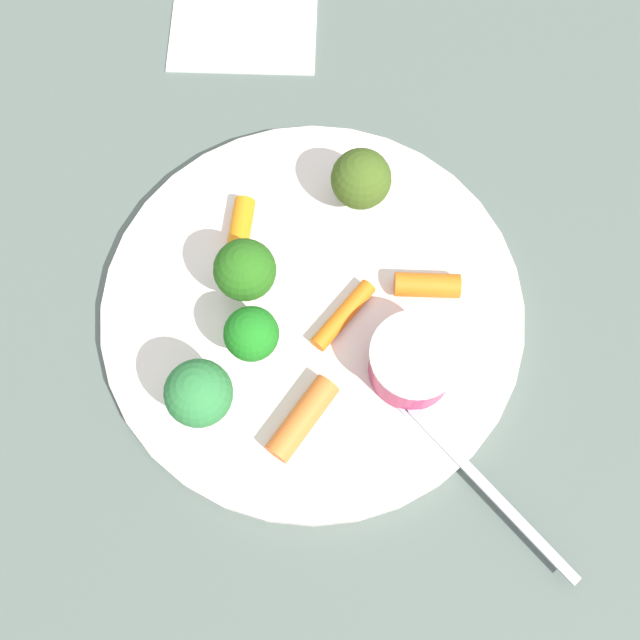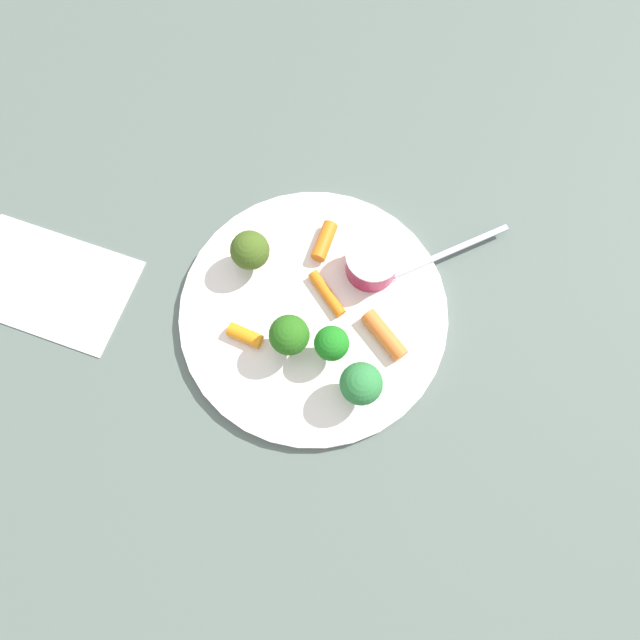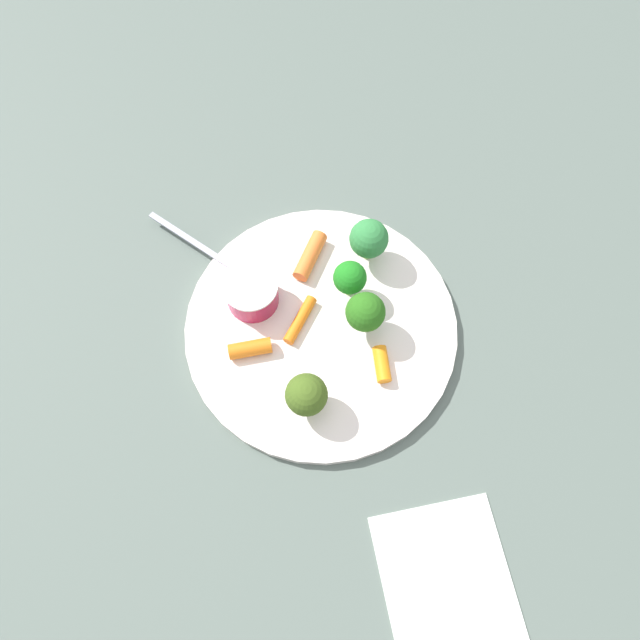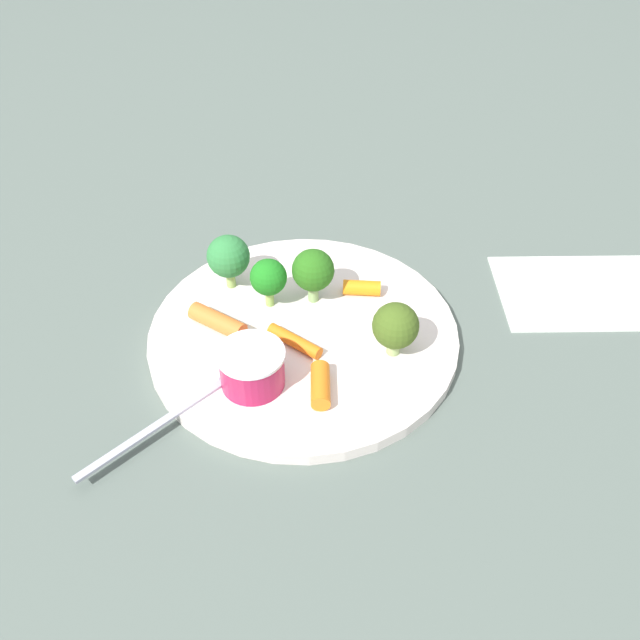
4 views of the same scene
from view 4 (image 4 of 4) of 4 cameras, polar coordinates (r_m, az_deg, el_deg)
ground_plane at (r=0.66m, az=-1.36°, el=-1.58°), size 2.40×2.40×0.00m
plate at (r=0.65m, az=-1.37°, el=-1.20°), size 0.29×0.29×0.01m
sauce_cup at (r=0.59m, az=-5.64°, el=-3.95°), size 0.06×0.06×0.04m
broccoli_floret_0 at (r=0.61m, az=6.17°, el=-0.71°), size 0.04×0.04×0.05m
broccoli_floret_1 at (r=0.66m, az=-4.28°, el=3.50°), size 0.04×0.04×0.05m
broccoli_floret_2 at (r=0.66m, az=-0.57°, el=4.09°), size 0.04×0.04×0.06m
broccoli_floret_3 at (r=0.68m, az=-7.57°, el=5.20°), size 0.04×0.04×0.06m
carrot_stick_0 at (r=0.63m, az=-2.28°, el=-1.71°), size 0.06×0.03×0.01m
carrot_stick_1 at (r=0.65m, az=-8.46°, el=-0.10°), size 0.06×0.03×0.02m
carrot_stick_2 at (r=0.69m, az=3.47°, el=2.67°), size 0.04×0.02×0.01m
carrot_stick_3 at (r=0.59m, az=0.03°, el=-5.41°), size 0.03×0.05×0.02m
fork at (r=0.59m, az=-12.23°, el=-7.80°), size 0.08×0.16×0.00m
napkin at (r=0.76m, az=21.31°, el=2.25°), size 0.21×0.18×0.00m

